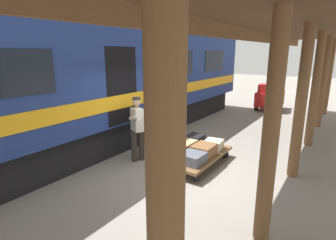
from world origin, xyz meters
name	(u,v)px	position (x,y,z in m)	size (l,w,h in m)	color
ground_plane	(180,172)	(0.00, 0.00, 0.00)	(60.00, 60.00, 0.00)	gray
platform_canopy	(295,26)	(-2.22, 0.00, 3.23)	(3.20, 19.06, 3.56)	brown
train_car	(84,79)	(3.31, 0.00, 2.06)	(3.02, 16.10, 4.00)	navy
luggage_cart	(194,155)	(-0.04, -0.60, 0.25)	(1.25, 2.08, 0.29)	brown
suitcase_slate_roller	(193,158)	(-0.32, -0.02, 0.41)	(0.51, 0.54, 0.24)	#4C515B
suitcase_black_hardshell	(195,140)	(0.25, -1.17, 0.44)	(0.42, 0.48, 0.29)	black
suitcase_burgundy_valise	(172,152)	(0.25, -0.02, 0.44)	(0.43, 0.57, 0.30)	maroon
suitcase_cream_canvas	(214,145)	(-0.32, -1.17, 0.42)	(0.44, 0.46, 0.25)	beige
suitcase_tan_vintage	(184,146)	(0.25, -0.60, 0.43)	(0.49, 0.60, 0.27)	tan
suitcase_brown_leather	(204,150)	(-0.32, -0.60, 0.43)	(0.48, 0.61, 0.28)	brown
porter_in_overalls	(170,122)	(0.89, -0.87, 0.93)	(0.69, 0.47, 1.70)	navy
porter_by_door	(138,127)	(1.29, 0.04, 0.93)	(0.74, 0.61, 1.70)	#332D28
baggage_tug	(270,97)	(0.11, -8.65, 0.63)	(1.16, 1.74, 1.30)	#B21E19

